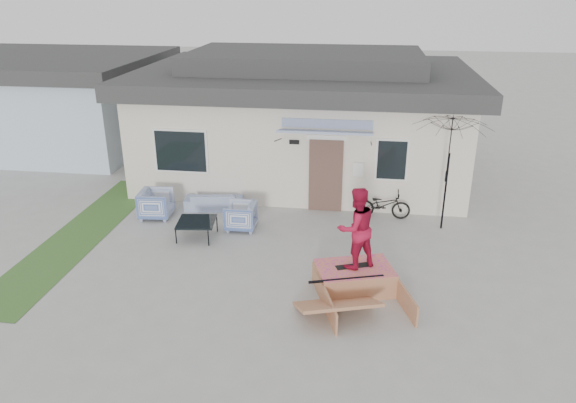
# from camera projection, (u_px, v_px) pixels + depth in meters

# --- Properties ---
(ground) EXTENTS (90.00, 90.00, 0.00)m
(ground) POSITION_uv_depth(u_px,v_px,m) (263.00, 287.00, 11.74)
(ground) COLOR #9D9C98
(ground) RESTS_ON ground
(grass_strip) EXTENTS (1.40, 8.00, 0.01)m
(grass_strip) POSITION_uv_depth(u_px,v_px,m) (82.00, 233.00, 14.25)
(grass_strip) COLOR #345C28
(grass_strip) RESTS_ON ground
(house) EXTENTS (10.80, 8.49, 4.10)m
(house) POSITION_uv_depth(u_px,v_px,m) (305.00, 115.00, 18.35)
(house) COLOR beige
(house) RESTS_ON ground
(neighbor_house) EXTENTS (8.60, 7.60, 3.50)m
(neighbor_house) POSITION_uv_depth(u_px,v_px,m) (48.00, 99.00, 21.60)
(neighbor_house) COLOR silver
(neighbor_house) RESTS_ON ground
(loveseat) EXTENTS (1.73, 0.73, 0.65)m
(loveseat) POSITION_uv_depth(u_px,v_px,m) (214.00, 198.00, 15.71)
(loveseat) COLOR #3A56A0
(loveseat) RESTS_ON ground
(armchair_left) EXTENTS (0.86, 0.91, 0.87)m
(armchair_left) POSITION_uv_depth(u_px,v_px,m) (156.00, 203.00, 15.09)
(armchair_left) COLOR #3A56A0
(armchair_left) RESTS_ON ground
(armchair_right) EXTENTS (0.74, 0.79, 0.80)m
(armchair_right) POSITION_uv_depth(u_px,v_px,m) (241.00, 215.00, 14.39)
(armchair_right) COLOR #3A56A0
(armchair_right) RESTS_ON ground
(coffee_table) EXTENTS (1.04, 1.04, 0.46)m
(coffee_table) POSITION_uv_depth(u_px,v_px,m) (197.00, 229.00, 13.95)
(coffee_table) COLOR black
(coffee_table) RESTS_ON ground
(bicycle) EXTENTS (1.51, 0.53, 0.96)m
(bicycle) POSITION_uv_depth(u_px,v_px,m) (383.00, 202.00, 15.02)
(bicycle) COLOR black
(bicycle) RESTS_ON ground
(patio_umbrella) EXTENTS (2.25, 2.13, 2.20)m
(patio_umbrella) POSITION_uv_depth(u_px,v_px,m) (448.00, 166.00, 13.91)
(patio_umbrella) COLOR black
(patio_umbrella) RESTS_ON ground
(skate_ramp) EXTENTS (2.13, 2.48, 0.52)m
(skate_ramp) POSITION_uv_depth(u_px,v_px,m) (354.00, 279.00, 11.57)
(skate_ramp) COLOR #A56947
(skate_ramp) RESTS_ON ground
(skateboard) EXTENTS (0.81, 0.47, 0.05)m
(skateboard) POSITION_uv_depth(u_px,v_px,m) (354.00, 266.00, 11.51)
(skateboard) COLOR black
(skateboard) RESTS_ON skate_ramp
(skater) EXTENTS (1.09, 1.03, 1.76)m
(skater) POSITION_uv_depth(u_px,v_px,m) (356.00, 227.00, 11.17)
(skater) COLOR #AA1334
(skater) RESTS_ON skateboard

